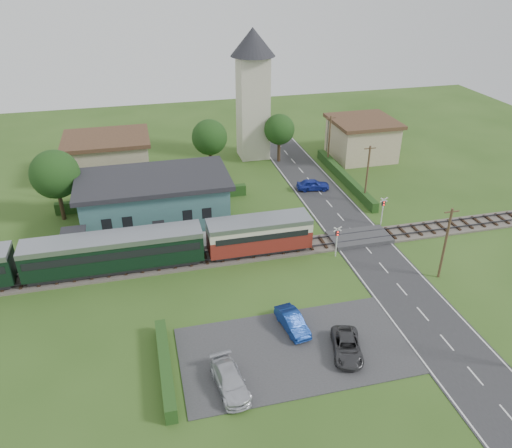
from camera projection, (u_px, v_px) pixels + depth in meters
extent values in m
plane|color=#2D4C19|center=(271.00, 262.00, 47.70)|extent=(120.00, 120.00, 0.00)
cube|color=#4C443D|center=(266.00, 251.00, 49.35)|extent=(76.00, 3.20, 0.20)
cube|color=#3F3F47|center=(268.00, 252.00, 48.59)|extent=(76.00, 0.08, 0.15)
cube|color=#3F3F47|center=(264.00, 244.00, 49.81)|extent=(76.00, 0.08, 0.15)
cube|color=#28282B|center=(368.00, 249.00, 49.79)|extent=(6.00, 70.00, 0.05)
cube|color=#333335|center=(295.00, 350.00, 37.14)|extent=(17.00, 9.00, 0.08)
cube|color=#333335|center=(359.00, 237.00, 51.40)|extent=(6.20, 3.40, 0.45)
cube|color=gray|center=(161.00, 246.00, 49.91)|extent=(30.00, 3.00, 0.45)
cube|color=beige|center=(75.00, 244.00, 47.54)|extent=(2.00, 2.00, 2.40)
cube|color=#232328|center=(73.00, 232.00, 46.93)|extent=(2.30, 2.30, 0.15)
cube|color=#3D6467|center=(155.00, 202.00, 53.80)|extent=(15.00, 8.00, 4.80)
cube|color=#232328|center=(153.00, 179.00, 52.53)|extent=(16.00, 9.00, 0.50)
cube|color=#232328|center=(159.00, 230.00, 51.07)|extent=(1.20, 0.12, 2.20)
cube|color=black|center=(107.00, 224.00, 49.39)|extent=(1.00, 0.12, 1.20)
cube|color=black|center=(127.00, 222.00, 49.82)|extent=(1.00, 0.12, 1.20)
cube|color=black|center=(187.00, 215.00, 51.08)|extent=(1.00, 0.12, 1.20)
cube|color=black|center=(207.00, 213.00, 51.50)|extent=(1.00, 0.12, 1.20)
cube|color=#232328|center=(259.00, 247.00, 48.97)|extent=(9.00, 2.20, 0.50)
cube|color=maroon|center=(259.00, 239.00, 48.49)|extent=(10.00, 2.80, 1.80)
cube|color=beige|center=(259.00, 227.00, 47.89)|extent=(10.00, 2.82, 0.90)
cube|color=black|center=(259.00, 231.00, 48.06)|extent=(9.00, 2.88, 0.60)
cube|color=gray|center=(259.00, 222.00, 47.58)|extent=(10.00, 2.90, 0.45)
cube|color=#232328|center=(117.00, 266.00, 46.11)|extent=(15.20, 2.20, 0.50)
cube|color=black|center=(115.00, 252.00, 45.38)|extent=(16.00, 2.80, 2.60)
cube|color=black|center=(114.00, 248.00, 45.19)|extent=(15.40, 2.86, 0.70)
cube|color=gray|center=(112.00, 239.00, 44.71)|extent=(16.00, 2.90, 0.50)
cube|color=beige|center=(253.00, 108.00, 69.23)|extent=(4.00, 4.00, 14.00)
cone|color=#232328|center=(253.00, 42.00, 65.00)|extent=(6.00, 6.00, 3.60)
cube|color=tan|center=(109.00, 159.00, 64.62)|extent=(10.00, 8.00, 5.00)
cube|color=#472D1E|center=(106.00, 139.00, 63.30)|extent=(10.80, 8.80, 0.50)
cube|color=tan|center=(362.00, 140.00, 71.14)|extent=(8.00, 8.00, 5.00)
cube|color=#472D1E|center=(364.00, 121.00, 69.82)|extent=(8.80, 8.80, 0.50)
cube|color=#193814|center=(165.00, 367.00, 34.87)|extent=(0.80, 9.00, 1.20)
cube|color=#193814|center=(345.00, 178.00, 64.02)|extent=(0.80, 18.00, 1.20)
cube|color=#193814|center=(154.00, 199.00, 58.47)|extent=(22.00, 0.80, 1.30)
cylinder|color=#332316|center=(61.00, 202.00, 54.41)|extent=(0.44, 0.44, 4.12)
sphere|color=#143311|center=(55.00, 174.00, 52.81)|extent=(5.20, 5.20, 5.20)
cylinder|color=#332316|center=(211.00, 160.00, 65.93)|extent=(0.44, 0.44, 3.85)
sphere|color=#143311|center=(210.00, 137.00, 64.44)|extent=(4.60, 4.60, 4.60)
cylinder|color=#332316|center=(279.00, 149.00, 69.81)|extent=(0.44, 0.44, 3.58)
sphere|color=#143311|center=(279.00, 129.00, 68.42)|extent=(4.20, 4.20, 4.20)
cylinder|color=#473321|center=(445.00, 244.00, 43.90)|extent=(0.22, 0.22, 7.00)
cube|color=#473321|center=(452.00, 212.00, 42.36)|extent=(1.40, 0.10, 0.10)
cylinder|color=#473321|center=(367.00, 175.00, 57.52)|extent=(0.22, 0.22, 7.00)
cube|color=#473321|center=(370.00, 148.00, 55.98)|extent=(1.40, 0.10, 0.10)
cylinder|color=#473321|center=(329.00, 141.00, 67.74)|extent=(0.22, 0.22, 7.00)
cube|color=#473321|center=(331.00, 118.00, 66.20)|extent=(1.40, 0.10, 0.10)
cylinder|color=silver|center=(336.00, 243.00, 47.98)|extent=(0.12, 0.12, 3.00)
cube|color=#232328|center=(337.00, 233.00, 47.45)|extent=(0.35, 0.18, 0.55)
sphere|color=#FF190C|center=(338.00, 232.00, 47.28)|extent=(0.14, 0.14, 0.14)
sphere|color=#FF190C|center=(338.00, 235.00, 47.42)|extent=(0.14, 0.14, 0.14)
cube|color=silver|center=(338.00, 229.00, 47.26)|extent=(0.84, 0.05, 0.55)
cube|color=silver|center=(338.00, 229.00, 47.26)|extent=(0.84, 0.05, 0.55)
cylinder|color=silver|center=(382.00, 212.00, 53.59)|extent=(0.12, 0.12, 3.00)
cube|color=#232328|center=(384.00, 203.00, 53.06)|extent=(0.35, 0.18, 0.55)
sphere|color=#FF190C|center=(384.00, 202.00, 52.88)|extent=(0.14, 0.14, 0.14)
sphere|color=#FF190C|center=(384.00, 205.00, 53.03)|extent=(0.14, 0.14, 0.14)
cube|color=silver|center=(384.00, 200.00, 52.87)|extent=(0.84, 0.05, 0.55)
cube|color=silver|center=(384.00, 200.00, 52.87)|extent=(0.84, 0.05, 0.55)
cylinder|color=#3F3F47|center=(47.00, 179.00, 58.89)|extent=(0.14, 0.14, 5.00)
sphere|color=orange|center=(43.00, 159.00, 57.69)|extent=(0.30, 0.30, 0.30)
cylinder|color=#3F3F47|center=(328.00, 136.00, 72.85)|extent=(0.14, 0.14, 5.00)
sphere|color=orange|center=(329.00, 119.00, 71.65)|extent=(0.30, 0.30, 0.30)
imported|color=#1A2A97|center=(313.00, 185.00, 61.80)|extent=(4.23, 2.20, 1.37)
imported|color=navy|center=(292.00, 322.00, 38.92)|extent=(2.00, 4.20, 1.33)
imported|color=silver|center=(230.00, 381.00, 33.54)|extent=(2.39, 4.77, 1.33)
imported|color=#353538|center=(347.00, 347.00, 36.54)|extent=(3.10, 4.73, 1.21)
imported|color=gray|center=(233.00, 229.00, 50.91)|extent=(0.59, 0.41, 1.56)
imported|color=gray|center=(112.00, 241.00, 48.39)|extent=(0.94, 1.09, 1.94)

